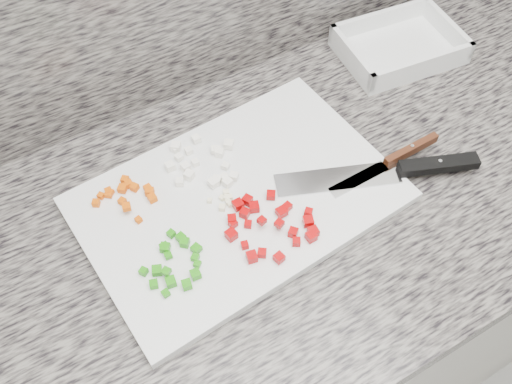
% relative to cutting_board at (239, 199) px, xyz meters
% --- Properties ---
extents(cabinet, '(3.92, 0.62, 0.86)m').
position_rel_cutting_board_xyz_m(cabinet, '(0.07, -0.03, -0.48)').
color(cabinet, silver).
rests_on(cabinet, ground).
extents(countertop, '(3.96, 0.64, 0.04)m').
position_rel_cutting_board_xyz_m(countertop, '(0.07, -0.03, -0.03)').
color(countertop, '#66615A').
rests_on(countertop, cabinet).
extents(cutting_board, '(0.50, 0.35, 0.02)m').
position_rel_cutting_board_xyz_m(cutting_board, '(0.00, 0.00, 0.00)').
color(cutting_board, silver).
rests_on(cutting_board, countertop).
extents(carrot_pile, '(0.09, 0.09, 0.02)m').
position_rel_cutting_board_xyz_m(carrot_pile, '(-0.15, 0.09, 0.01)').
color(carrot_pile, '#D35004').
rests_on(carrot_pile, cutting_board).
extents(onion_pile, '(0.12, 0.13, 0.01)m').
position_rel_cutting_board_xyz_m(onion_pile, '(-0.02, 0.08, 0.01)').
color(onion_pile, white).
rests_on(onion_pile, cutting_board).
extents(green_pepper_pile, '(0.10, 0.10, 0.02)m').
position_rel_cutting_board_xyz_m(green_pepper_pile, '(-0.14, -0.06, 0.01)').
color(green_pepper_pile, '#1F840C').
rests_on(green_pepper_pile, cutting_board).
extents(red_pepper_pile, '(0.14, 0.13, 0.02)m').
position_rel_cutting_board_xyz_m(red_pepper_pile, '(0.01, -0.07, 0.02)').
color(red_pepper_pile, '#A00204').
rests_on(red_pepper_pile, cutting_board).
extents(garlic_pile, '(0.04, 0.03, 0.01)m').
position_rel_cutting_board_xyz_m(garlic_pile, '(-0.02, 0.00, 0.01)').
color(garlic_pile, '#F3E9BC').
rests_on(garlic_pile, cutting_board).
extents(chef_knife, '(0.32, 0.16, 0.02)m').
position_rel_cutting_board_xyz_m(chef_knife, '(0.25, -0.09, 0.01)').
color(chef_knife, '#B9BBBF').
rests_on(chef_knife, cutting_board).
extents(paring_knife, '(0.21, 0.02, 0.02)m').
position_rel_cutting_board_xyz_m(paring_knife, '(0.26, -0.07, 0.01)').
color(paring_knife, '#B9BBBF').
rests_on(paring_knife, cutting_board).
extents(tray, '(0.24, 0.18, 0.05)m').
position_rel_cutting_board_xyz_m(tray, '(0.44, 0.15, 0.01)').
color(tray, silver).
rests_on(tray, countertop).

